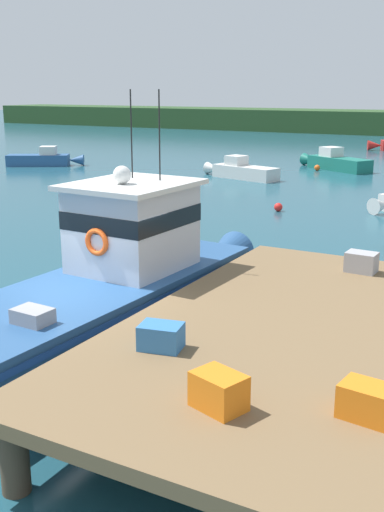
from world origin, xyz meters
The scene contains 12 objects.
ground_plane centered at (0.00, 0.00, 0.00)m, with size 200.00×200.00×0.00m, color #1E4C5B.
dock centered at (4.80, 0.00, 1.07)m, with size 6.00×9.00×1.20m.
main_fishing_boat centered at (0.23, 0.78, 1.01)m, with size 2.92×9.88×4.80m.
crate_single_far centered at (2.92, -1.84, 1.38)m, with size 0.60×0.44×0.37m, color #3370B2.
crate_stack_mid_dock centered at (6.00, -2.39, 1.40)m, with size 0.60×0.44×0.40m, color orange.
crate_stack_near_edge centered at (4.45, 3.44, 1.40)m, with size 0.60×0.44×0.41m, color #9E9EA3.
crate_single_by_cleat centered at (4.43, -3.00, 1.42)m, with size 0.60×0.44×0.43m, color orange.
moored_boat_off_the_point centered at (-6.95, 22.63, 0.42)m, with size 4.86×2.22×1.22m.
moored_boat_far_left centered at (-20.41, 21.81, 0.42)m, with size 4.65×3.29×1.23m.
moored_boat_far_right centered at (-3.51, 28.84, 0.46)m, with size 5.09×3.52×1.34m.
mooring_buoy_spare_mooring centered at (-4.28, 27.85, 0.17)m, with size 0.35×0.35×0.35m, color #EA5B19.
mooring_buoy_channel_marker centered at (-1.62, 14.58, 0.17)m, with size 0.34×0.34×0.34m, color red.
Camera 1 is at (7.35, -8.97, 4.83)m, focal length 44.10 mm.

